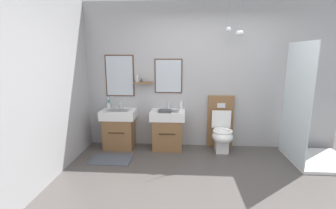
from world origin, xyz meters
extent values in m
cube|color=#4C4744|center=(0.00, 0.00, -0.05)|extent=(6.02, 4.78, 0.10)
cube|color=#A8A8AA|center=(0.00, 1.73, 1.34)|extent=(4.82, 0.12, 2.69)
cube|color=#4C301E|center=(-1.66, 1.66, 1.36)|extent=(0.55, 0.02, 0.78)
cube|color=silver|center=(-1.66, 1.65, 1.36)|extent=(0.51, 0.01, 0.74)
cube|color=#4C301E|center=(-0.74, 1.66, 1.36)|extent=(0.52, 0.02, 0.64)
cube|color=silver|center=(-0.74, 1.65, 1.36)|extent=(0.48, 0.01, 0.60)
cube|color=brown|center=(-1.20, 1.59, 1.24)|extent=(0.36, 0.14, 0.02)
cylinder|color=silver|center=(-1.32, 1.59, 1.32)|extent=(0.05, 0.05, 0.13)
cone|color=#333338|center=(-1.24, 1.59, 1.29)|extent=(0.06, 0.06, 0.07)
cylinder|color=gray|center=(0.45, 1.41, 2.42)|extent=(0.01, 0.01, 0.53)
sphere|color=silver|center=(0.45, 1.41, 2.11)|extent=(0.09, 0.09, 0.09)
cylinder|color=gray|center=(0.49, 1.42, 2.42)|extent=(0.01, 0.01, 0.54)
sphere|color=silver|center=(0.49, 1.42, 2.10)|extent=(0.09, 0.09, 0.09)
cylinder|color=gray|center=(0.29, 1.45, 2.45)|extent=(0.01, 0.01, 0.48)
sphere|color=silver|center=(0.29, 1.45, 2.16)|extent=(0.09, 0.09, 0.09)
cube|color=#A8A8AA|center=(-2.35, 0.00, 1.34)|extent=(0.12, 3.58, 2.69)
cube|color=#474C56|center=(-1.66, 0.89, 0.01)|extent=(0.68, 0.44, 0.01)
cube|color=brown|center=(-1.66, 1.48, 0.29)|extent=(0.54, 0.44, 0.57)
cube|color=#3B2919|center=(-1.66, 1.25, 0.36)|extent=(0.30, 0.01, 0.02)
cube|color=white|center=(-1.66, 1.48, 0.65)|extent=(0.63, 0.46, 0.16)
cube|color=silver|center=(-1.66, 1.45, 0.72)|extent=(0.39, 0.26, 0.03)
cylinder|color=silver|center=(-1.66, 1.66, 0.79)|extent=(0.03, 0.03, 0.11)
cylinder|color=silver|center=(-1.66, 1.60, 0.84)|extent=(0.02, 0.11, 0.02)
cube|color=brown|center=(-0.74, 1.48, 0.29)|extent=(0.54, 0.44, 0.57)
cube|color=#3B2919|center=(-0.74, 1.25, 0.36)|extent=(0.30, 0.01, 0.02)
cube|color=white|center=(-0.74, 1.48, 0.65)|extent=(0.63, 0.46, 0.16)
cube|color=silver|center=(-0.74, 1.45, 0.72)|extent=(0.39, 0.26, 0.03)
cylinder|color=silver|center=(-0.74, 1.66, 0.79)|extent=(0.03, 0.03, 0.11)
cylinder|color=silver|center=(-0.74, 1.60, 0.84)|extent=(0.02, 0.11, 0.02)
cube|color=brown|center=(0.26, 1.65, 0.50)|extent=(0.48, 0.10, 1.00)
cube|color=silver|center=(0.26, 1.60, 0.82)|extent=(0.15, 0.01, 0.09)
cube|color=white|center=(0.26, 1.39, 0.17)|extent=(0.22, 0.30, 0.34)
ellipsoid|color=white|center=(0.26, 1.31, 0.32)|extent=(0.37, 0.46, 0.24)
torus|color=white|center=(0.26, 1.31, 0.42)|extent=(0.35, 0.35, 0.04)
cube|color=white|center=(0.26, 1.53, 0.57)|extent=(0.35, 0.03, 0.33)
cylinder|color=silver|center=(-1.90, 1.63, 0.78)|extent=(0.07, 0.07, 0.09)
cylinder|color=#2D84DB|center=(-1.89, 1.63, 0.84)|extent=(0.01, 0.03, 0.16)
cube|color=white|center=(-1.89, 1.62, 0.92)|extent=(0.01, 0.02, 0.03)
cylinder|color=#33B266|center=(-1.90, 1.64, 0.84)|extent=(0.02, 0.03, 0.16)
cube|color=white|center=(-1.90, 1.65, 0.92)|extent=(0.01, 0.02, 0.03)
cylinder|color=white|center=(-1.92, 1.62, 0.84)|extent=(0.03, 0.01, 0.16)
cube|color=white|center=(-1.90, 1.63, 0.92)|extent=(0.02, 0.02, 0.03)
cylinder|color=#33B266|center=(-1.90, 1.61, 0.84)|extent=(0.02, 0.01, 0.16)
cube|color=white|center=(-1.89, 1.61, 0.92)|extent=(0.01, 0.02, 0.03)
cylinder|color=white|center=(-0.49, 1.64, 0.80)|extent=(0.06, 0.06, 0.13)
cylinder|color=silver|center=(-0.49, 1.64, 0.89)|extent=(0.02, 0.02, 0.04)
cube|color=#47474C|center=(-0.78, 1.34, 0.76)|extent=(0.22, 0.16, 0.04)
cube|color=white|center=(1.83, 1.05, 0.03)|extent=(0.95, 0.95, 0.05)
cube|color=silver|center=(1.35, 1.05, 1.00)|extent=(0.02, 0.95, 1.90)
camera|label=1|loc=(-0.46, -2.79, 1.76)|focal=25.45mm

